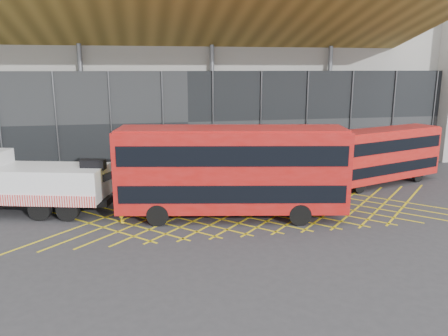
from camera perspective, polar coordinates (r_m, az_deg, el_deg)
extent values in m
plane|color=#2C2C2F|center=(24.94, -6.15, -6.45)|extent=(120.00, 120.00, 0.00)
cube|color=gold|center=(25.04, -17.23, -6.89)|extent=(7.16, 7.16, 0.01)
cube|color=gold|center=(25.04, -17.23, -6.89)|extent=(7.16, 7.16, 0.01)
cube|color=gold|center=(24.90, -13.55, -6.77)|extent=(7.16, 7.16, 0.01)
cube|color=gold|center=(24.90, -13.55, -6.77)|extent=(7.16, 7.16, 0.01)
cube|color=gold|center=(24.87, -9.84, -6.61)|extent=(7.16, 7.16, 0.01)
cube|color=gold|center=(24.87, -9.84, -6.61)|extent=(7.16, 7.16, 0.01)
cube|color=gold|center=(24.94, -6.15, -6.43)|extent=(7.16, 7.16, 0.01)
cube|color=gold|center=(24.94, -6.15, -6.43)|extent=(7.16, 7.16, 0.01)
cube|color=gold|center=(25.12, -2.49, -6.23)|extent=(7.16, 7.16, 0.01)
cube|color=gold|center=(25.12, -2.49, -6.23)|extent=(7.16, 7.16, 0.01)
cube|color=gold|center=(25.39, 1.10, -6.00)|extent=(7.16, 7.16, 0.01)
cube|color=gold|center=(25.39, 1.10, -6.00)|extent=(7.16, 7.16, 0.01)
cube|color=gold|center=(25.76, 4.60, -5.76)|extent=(7.16, 7.16, 0.01)
cube|color=gold|center=(25.76, 4.60, -5.76)|extent=(7.16, 7.16, 0.01)
cube|color=gold|center=(26.22, 7.99, -5.51)|extent=(7.16, 7.16, 0.01)
cube|color=gold|center=(26.22, 7.99, -5.51)|extent=(7.16, 7.16, 0.01)
cube|color=gold|center=(26.77, 11.24, -5.24)|extent=(7.16, 7.16, 0.01)
cube|color=gold|center=(26.77, 11.24, -5.24)|extent=(7.16, 7.16, 0.01)
cube|color=gold|center=(27.40, 14.35, -4.98)|extent=(7.16, 7.16, 0.01)
cube|color=gold|center=(27.40, 14.35, -4.98)|extent=(7.16, 7.16, 0.01)
cube|color=gold|center=(28.11, 17.31, -4.71)|extent=(7.16, 7.16, 0.01)
cube|color=gold|center=(28.11, 17.31, -4.71)|extent=(7.16, 7.16, 0.01)
cube|color=gold|center=(28.89, 20.11, -4.44)|extent=(7.16, 7.16, 0.01)
cube|color=gold|center=(28.89, 20.11, -4.44)|extent=(7.16, 7.16, 0.01)
cube|color=gold|center=(29.74, 22.76, -4.18)|extent=(7.16, 7.16, 0.01)
cube|color=gold|center=(29.74, 22.76, -4.18)|extent=(7.16, 7.16, 0.01)
cube|color=gray|center=(42.64, -6.05, 13.92)|extent=(55.00, 14.00, 18.00)
cube|color=black|center=(35.63, -4.78, 6.08)|extent=(55.00, 0.80, 8.00)
cube|color=olive|center=(31.67, -8.05, 18.74)|extent=(40.00, 11.93, 4.07)
cylinder|color=#595B60|center=(35.34, -17.87, 7.08)|extent=(0.36, 0.36, 10.00)
cylinder|color=#595B60|center=(35.60, -1.54, 7.73)|extent=(0.36, 0.36, 10.00)
cylinder|color=#595B60|center=(38.54, 13.42, 7.79)|extent=(0.36, 0.36, 10.00)
cube|color=black|center=(28.06, -25.17, -3.73)|extent=(10.69, 3.89, 0.40)
cube|color=white|center=(27.05, -22.44, -1.70)|extent=(7.52, 4.56, 1.81)
cube|color=red|center=(25.98, -23.71, -3.95)|extent=(6.80, 1.89, 0.62)
cube|color=black|center=(25.64, -16.73, 0.45)|extent=(1.46, 0.90, 0.57)
cube|color=black|center=(25.39, -14.26, -0.83)|extent=(2.50, 1.03, 1.23)
cylinder|color=black|center=(25.59, -19.71, -5.18)|extent=(1.31, 0.71, 1.25)
cylinder|color=black|center=(27.68, -17.77, -3.68)|extent=(1.31, 0.71, 1.25)
cube|color=#9E0F0C|center=(24.07, 1.00, -0.15)|extent=(12.83, 5.15, 4.41)
cube|color=black|center=(24.33, 0.99, -2.52)|extent=(12.35, 5.11, 0.97)
cube|color=black|center=(23.86, 1.01, 2.22)|extent=(12.35, 5.11, 1.08)
cube|color=black|center=(24.95, -13.58, -2.37)|extent=(0.53, 2.52, 1.48)
cube|color=black|center=(24.51, -13.83, 2.13)|extent=(0.53, 2.52, 1.08)
cube|color=yellow|center=(24.69, -13.73, 0.05)|extent=(0.43, 2.01, 0.40)
cube|color=#9E0F0C|center=(23.66, 1.02, 5.14)|extent=(12.54, 4.87, 0.14)
cylinder|color=black|center=(23.66, -8.67, -6.10)|extent=(1.22, 0.55, 1.18)
cylinder|color=black|center=(26.11, -7.88, -4.23)|extent=(1.22, 0.55, 1.18)
cylinder|color=black|center=(23.82, 9.90, -6.02)|extent=(1.22, 0.55, 1.18)
cylinder|color=black|center=(26.25, 8.89, -4.18)|extent=(1.22, 0.55, 1.18)
cube|color=#AD140F|center=(33.30, 19.92, 1.71)|extent=(10.04, 5.27, 3.47)
cube|color=black|center=(33.45, 19.81, 0.34)|extent=(9.69, 5.21, 0.76)
cube|color=black|center=(33.16, 20.03, 3.06)|extent=(9.69, 5.21, 0.85)
cube|color=black|center=(29.93, 13.62, -0.58)|extent=(0.69, 1.92, 1.16)
cube|color=black|center=(29.61, 13.78, 2.36)|extent=(0.69, 1.92, 0.85)
cube|color=yellow|center=(29.74, 13.70, 1.00)|extent=(0.56, 1.53, 0.31)
cube|color=#AD140F|center=(33.02, 20.16, 4.70)|extent=(9.80, 5.04, 0.11)
cylinder|color=black|center=(30.74, 17.25, -2.31)|extent=(0.97, 0.55, 0.93)
cylinder|color=black|center=(32.07, 14.69, -1.52)|extent=(0.97, 0.55, 0.93)
cylinder|color=black|center=(35.26, 23.95, -0.93)|extent=(0.97, 0.55, 0.93)
cylinder|color=black|center=(36.42, 21.48, -0.29)|extent=(0.97, 0.55, 0.93)
imported|color=yellow|center=(24.46, -13.25, -4.94)|extent=(0.52, 0.71, 1.77)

